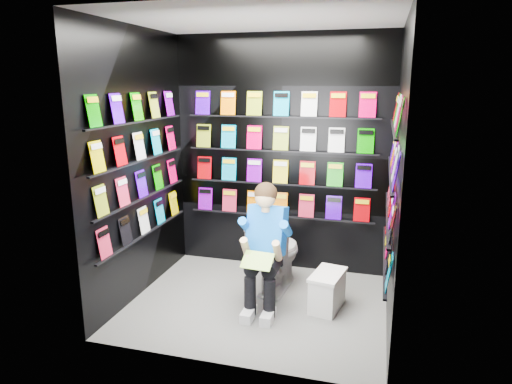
# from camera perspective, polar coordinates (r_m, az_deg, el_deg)

# --- Properties ---
(floor) EXTENTS (2.40, 2.40, 0.00)m
(floor) POSITION_cam_1_polar(r_m,az_deg,el_deg) (4.53, 0.16, -13.83)
(floor) COLOR slate
(floor) RESTS_ON ground
(ceiling) EXTENTS (2.40, 2.40, 0.00)m
(ceiling) POSITION_cam_1_polar(r_m,az_deg,el_deg) (4.05, 0.19, 20.89)
(ceiling) COLOR white
(ceiling) RESTS_ON floor
(wall_back) EXTENTS (2.40, 0.04, 2.60)m
(wall_back) POSITION_cam_1_polar(r_m,az_deg,el_deg) (5.05, 3.17, 4.63)
(wall_back) COLOR black
(wall_back) RESTS_ON floor
(wall_front) EXTENTS (2.40, 0.04, 2.60)m
(wall_front) POSITION_cam_1_polar(r_m,az_deg,el_deg) (3.17, -4.60, -0.79)
(wall_front) COLOR black
(wall_front) RESTS_ON floor
(wall_left) EXTENTS (0.04, 2.00, 2.60)m
(wall_left) POSITION_cam_1_polar(r_m,az_deg,el_deg) (4.56, -14.57, 3.23)
(wall_left) COLOR black
(wall_left) RESTS_ON floor
(wall_right) EXTENTS (0.04, 2.00, 2.60)m
(wall_right) POSITION_cam_1_polar(r_m,az_deg,el_deg) (3.96, 17.18, 1.55)
(wall_right) COLOR black
(wall_right) RESTS_ON floor
(comics_back) EXTENTS (2.10, 0.06, 1.37)m
(comics_back) POSITION_cam_1_polar(r_m,az_deg,el_deg) (5.02, 3.10, 4.63)
(comics_back) COLOR #DC0050
(comics_back) RESTS_ON wall_back
(comics_left) EXTENTS (0.06, 1.70, 1.37)m
(comics_left) POSITION_cam_1_polar(r_m,az_deg,el_deg) (4.54, -14.24, 3.28)
(comics_left) COLOR #DC0050
(comics_left) RESTS_ON wall_left
(comics_right) EXTENTS (0.06, 1.70, 1.37)m
(comics_right) POSITION_cam_1_polar(r_m,az_deg,el_deg) (3.96, 16.75, 1.65)
(comics_right) COLOR #DC0050
(comics_right) RESTS_ON wall_right
(toilet) EXTENTS (0.49, 0.79, 0.73)m
(toilet) POSITION_cam_1_polar(r_m,az_deg,el_deg) (4.72, 2.53, -7.74)
(toilet) COLOR white
(toilet) RESTS_ON floor
(longbox) EXTENTS (0.31, 0.47, 0.32)m
(longbox) POSITION_cam_1_polar(r_m,az_deg,el_deg) (4.44, 8.89, -12.26)
(longbox) COLOR white
(longbox) RESTS_ON floor
(longbox_lid) EXTENTS (0.34, 0.49, 0.03)m
(longbox_lid) POSITION_cam_1_polar(r_m,az_deg,el_deg) (4.36, 8.98, -10.16)
(longbox_lid) COLOR white
(longbox_lid) RESTS_ON longbox
(reader) EXTENTS (0.53, 0.73, 1.27)m
(reader) POSITION_cam_1_polar(r_m,az_deg,el_deg) (4.25, 1.43, -4.91)
(reader) COLOR blue
(reader) RESTS_ON toilet
(held_comic) EXTENTS (0.28, 0.18, 0.11)m
(held_comic) POSITION_cam_1_polar(r_m,az_deg,el_deg) (3.99, 0.18, -8.58)
(held_comic) COLOR green
(held_comic) RESTS_ON reader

